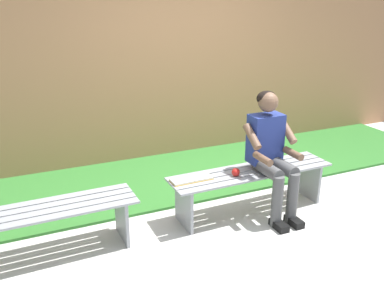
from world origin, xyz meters
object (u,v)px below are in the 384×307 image
object	(u,v)px
bench_far	(37,222)
person_seated	(271,150)
bench_near	(251,180)
book_open	(191,179)
apple	(236,172)

from	to	relation	value
bench_far	person_seated	distance (m)	2.29
bench_near	person_seated	size ratio (longest dim) A/B	1.40
bench_near	book_open	xyz separation A→B (m)	(0.66, -0.03, 0.12)
person_seated	book_open	distance (m)	0.86
bench_far	book_open	xyz separation A→B (m)	(-1.44, -0.03, 0.12)
book_open	apple	bearing A→B (deg)	167.57
person_seated	book_open	xyz separation A→B (m)	(0.82, -0.13, -0.23)
bench_far	book_open	size ratio (longest dim) A/B	4.11
bench_far	apple	distance (m)	1.89
apple	person_seated	bearing A→B (deg)	173.57
bench_far	book_open	bearing A→B (deg)	-178.78
apple	book_open	size ratio (longest dim) A/B	0.20
bench_far	person_seated	size ratio (longest dim) A/B	1.35
bench_far	apple	world-z (taller)	apple
bench_near	person_seated	distance (m)	0.39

